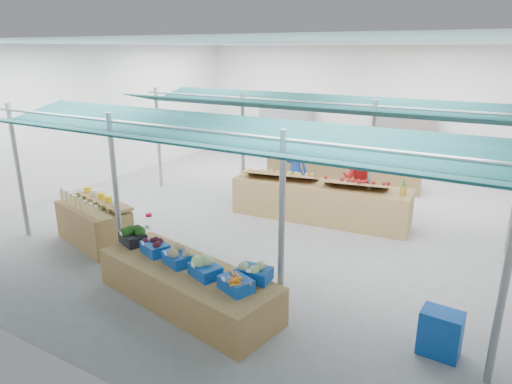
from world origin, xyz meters
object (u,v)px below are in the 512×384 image
crate_stack (440,333)px  vendor_left (295,170)px  bottle_shelf (96,223)px  veg_counter (187,285)px  vendor_right (358,179)px  fruit_counter (319,202)px

crate_stack → vendor_left: 6.99m
bottle_shelf → vendor_left: size_ratio=1.20×
veg_counter → vendor_right: (0.96, 5.87, 0.54)m
bottle_shelf → veg_counter: size_ratio=0.61×
fruit_counter → bottle_shelf: bearing=-138.7°
crate_stack → vendor_left: vendor_left is taller
veg_counter → vendor_left: vendor_left is taller
fruit_counter → crate_stack: size_ratio=6.62×
vendor_left → crate_stack: bearing=127.3°
vendor_right → vendor_left: bearing=-5.2°
bottle_shelf → crate_stack: size_ratio=3.18×
bottle_shelf → fruit_counter: size_ratio=0.48×
vendor_left → vendor_right: (1.80, 0.00, 0.00)m
bottle_shelf → fruit_counter: bottle_shelf is taller
crate_stack → fruit_counter: bearing=131.0°
veg_counter → vendor_right: bearing=91.1°
fruit_counter → veg_counter: bearing=-99.5°
crate_stack → vendor_right: bearing=119.5°
veg_counter → bottle_shelf: bearing=174.1°
bottle_shelf → vendor_right: 6.50m
bottle_shelf → vendor_left: (2.43, 4.92, 0.40)m
bottle_shelf → vendor_left: bearing=78.4°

